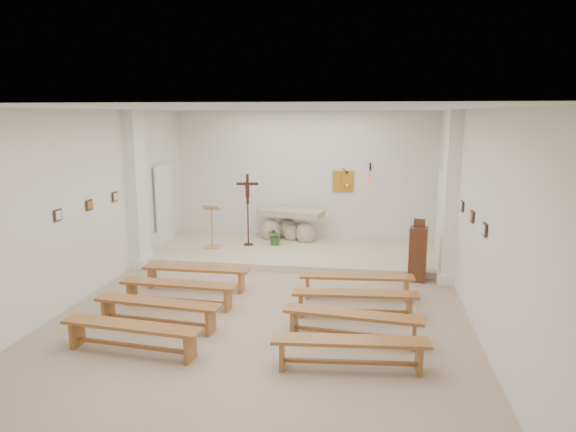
% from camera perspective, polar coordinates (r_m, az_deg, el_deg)
% --- Properties ---
extents(ground, '(7.00, 10.00, 0.00)m').
position_cam_1_polar(ground, '(9.44, -2.26, -9.91)').
color(ground, tan).
rests_on(ground, ground).
extents(wall_left, '(0.02, 10.00, 3.50)m').
position_cam_1_polar(wall_left, '(10.23, -21.88, 1.12)').
color(wall_left, silver).
rests_on(wall_left, ground).
extents(wall_right, '(0.02, 10.00, 3.50)m').
position_cam_1_polar(wall_right, '(8.95, 20.12, -0.12)').
color(wall_right, silver).
rests_on(wall_right, ground).
extents(wall_back, '(7.00, 0.02, 3.50)m').
position_cam_1_polar(wall_back, '(13.82, 1.78, 4.40)').
color(wall_back, silver).
rests_on(wall_back, ground).
extents(ceiling, '(7.00, 10.00, 0.02)m').
position_cam_1_polar(ceiling, '(8.80, -2.44, 11.78)').
color(ceiling, silver).
rests_on(ceiling, wall_back).
extents(sanctuary_platform, '(6.98, 3.00, 0.15)m').
position_cam_1_polar(sanctuary_platform, '(12.70, 0.87, -3.93)').
color(sanctuary_platform, beige).
rests_on(sanctuary_platform, ground).
extents(pilaster_left, '(0.26, 0.55, 3.50)m').
position_cam_1_polar(pilaster_left, '(11.91, -16.48, 2.82)').
color(pilaster_left, white).
rests_on(pilaster_left, ground).
extents(pilaster_right, '(0.26, 0.55, 3.50)m').
position_cam_1_polar(pilaster_right, '(10.87, 17.57, 1.97)').
color(pilaster_right, white).
rests_on(pilaster_right, ground).
extents(gold_wall_relief, '(0.55, 0.04, 0.55)m').
position_cam_1_polar(gold_wall_relief, '(13.71, 6.13, 3.86)').
color(gold_wall_relief, gold).
rests_on(gold_wall_relief, wall_back).
extents(sanctuary_lamp, '(0.11, 0.36, 0.44)m').
position_cam_1_polar(sanctuary_lamp, '(13.42, 9.08, 4.31)').
color(sanctuary_lamp, black).
rests_on(sanctuary_lamp, wall_back).
extents(station_frame_left_front, '(0.03, 0.20, 0.20)m').
position_cam_1_polar(station_frame_left_front, '(9.56, -24.20, 0.09)').
color(station_frame_left_front, '#3B2A19').
rests_on(station_frame_left_front, wall_left).
extents(station_frame_left_mid, '(0.03, 0.20, 0.20)m').
position_cam_1_polar(station_frame_left_mid, '(10.40, -21.21, 1.15)').
color(station_frame_left_mid, '#3B2A19').
rests_on(station_frame_left_mid, wall_left).
extents(station_frame_left_rear, '(0.03, 0.20, 0.20)m').
position_cam_1_polar(station_frame_left_rear, '(11.26, -18.67, 2.05)').
color(station_frame_left_rear, '#3B2A19').
rests_on(station_frame_left_rear, wall_left).
extents(station_frame_right_front, '(0.03, 0.20, 0.20)m').
position_cam_1_polar(station_frame_right_front, '(8.18, 21.00, -1.42)').
color(station_frame_right_front, '#3B2A19').
rests_on(station_frame_right_front, wall_right).
extents(station_frame_right_mid, '(0.03, 0.20, 0.20)m').
position_cam_1_polar(station_frame_right_mid, '(9.14, 19.76, -0.05)').
color(station_frame_right_mid, '#3B2A19').
rests_on(station_frame_right_mid, wall_right).
extents(station_frame_right_rear, '(0.03, 0.20, 0.20)m').
position_cam_1_polar(station_frame_right_rear, '(10.11, 18.76, 1.05)').
color(station_frame_right_rear, '#3B2A19').
rests_on(station_frame_right_rear, wall_right).
extents(radiator_left, '(0.10, 0.85, 0.52)m').
position_cam_1_polar(radiator_left, '(12.85, -15.01, -3.25)').
color(radiator_left, silver).
rests_on(radiator_left, ground).
extents(radiator_right, '(0.10, 0.85, 0.52)m').
position_cam_1_polar(radiator_right, '(11.87, 16.96, -4.56)').
color(radiator_right, silver).
rests_on(radiator_right, ground).
extents(altar, '(1.78, 0.97, 0.87)m').
position_cam_1_polar(altar, '(13.51, 0.21, -1.21)').
color(altar, beige).
rests_on(altar, sanctuary_platform).
extents(lectern, '(0.41, 0.35, 1.11)m').
position_cam_1_polar(lectern, '(12.76, -8.47, -1.10)').
color(lectern, tan).
rests_on(lectern, sanctuary_platform).
extents(crucifix_stand, '(0.54, 0.24, 1.80)m').
position_cam_1_polar(crucifix_stand, '(12.82, -4.50, 1.29)').
color(crucifix_stand, '#391E12').
rests_on(crucifix_stand, sanctuary_platform).
extents(potted_plant, '(0.56, 0.55, 0.47)m').
position_cam_1_polar(potted_plant, '(12.98, -1.39, -2.18)').
color(potted_plant, '#2F5B24').
rests_on(potted_plant, sanctuary_platform).
extents(donation_pedestal, '(0.40, 0.40, 1.31)m').
position_cam_1_polar(donation_pedestal, '(10.94, 14.24, -4.07)').
color(donation_pedestal, '#522B17').
rests_on(donation_pedestal, ground).
extents(bench_left_front, '(2.13, 0.34, 0.45)m').
position_cam_1_polar(bench_left_front, '(10.31, -10.18, -6.23)').
color(bench_left_front, olive).
rests_on(bench_left_front, ground).
extents(bench_right_front, '(2.15, 0.51, 0.45)m').
position_cam_1_polar(bench_right_front, '(9.76, 7.61, -7.17)').
color(bench_right_front, olive).
rests_on(bench_right_front, ground).
extents(bench_left_second, '(2.14, 0.41, 0.45)m').
position_cam_1_polar(bench_left_second, '(9.49, -12.04, -7.89)').
color(bench_left_second, olive).
rests_on(bench_left_second, ground).
extents(bench_right_second, '(2.15, 0.50, 0.45)m').
position_cam_1_polar(bench_right_second, '(8.88, 7.43, -9.07)').
color(bench_right_second, olive).
rests_on(bench_right_second, ground).
extents(bench_left_third, '(2.15, 0.54, 0.45)m').
position_cam_1_polar(bench_left_third, '(8.68, -14.28, -9.84)').
color(bench_left_third, olive).
rests_on(bench_left_third, ground).
extents(bench_right_third, '(2.15, 0.56, 0.45)m').
position_cam_1_polar(bench_right_third, '(8.02, 7.20, -11.38)').
color(bench_right_third, olive).
rests_on(bench_right_third, ground).
extents(bench_left_fourth, '(2.15, 0.55, 0.45)m').
position_cam_1_polar(bench_left_fourth, '(7.90, -17.00, -12.16)').
color(bench_left_fourth, olive).
rests_on(bench_left_fourth, ground).
extents(bench_right_fourth, '(2.15, 0.53, 0.45)m').
position_cam_1_polar(bench_right_fourth, '(7.17, 6.92, -14.24)').
color(bench_right_fourth, olive).
rests_on(bench_right_fourth, ground).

